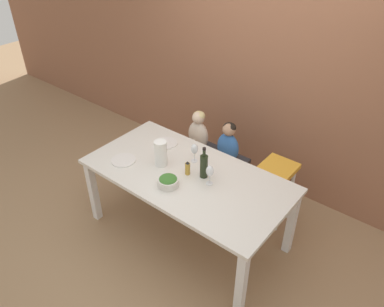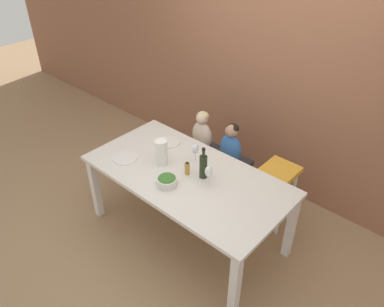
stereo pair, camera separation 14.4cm
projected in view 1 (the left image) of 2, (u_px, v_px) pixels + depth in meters
ground_plane at (188, 232)px, 3.77m from camera, size 14.00×14.00×0.00m
wall_back at (266, 68)px, 3.84m from camera, size 10.00×0.06×2.70m
dining_table at (187, 181)px, 3.40m from camera, size 1.88×0.96×0.75m
chair_far_left at (198, 154)px, 4.23m from camera, size 0.37×0.37×0.48m
chair_far_center at (227, 167)px, 4.02m from camera, size 0.37×0.37×0.48m
chair_right_highchair at (277, 179)px, 3.65m from camera, size 0.32×0.32×0.68m
person_child_left at (198, 131)px, 4.05m from camera, size 0.25×0.15×0.45m
person_child_center at (228, 143)px, 3.85m from camera, size 0.25×0.15×0.45m
wine_bottle at (204, 165)px, 3.25m from camera, size 0.07×0.07×0.30m
paper_towel_roll at (161, 153)px, 3.40m from camera, size 0.12×0.12×0.25m
wine_glass_near at (210, 171)px, 3.16m from camera, size 0.07×0.07×0.19m
wine_glass_far at (194, 149)px, 3.44m from camera, size 0.07×0.07×0.19m
salad_bowl_large at (168, 181)px, 3.19m from camera, size 0.18×0.18×0.09m
dinner_plate_front_left at (124, 160)px, 3.51m from camera, size 0.23×0.23×0.01m
dinner_plate_back_left at (166, 143)px, 3.76m from camera, size 0.23×0.23×0.01m
condiment_bottle_hot_sauce at (187, 168)px, 3.31m from camera, size 0.05×0.05×0.14m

